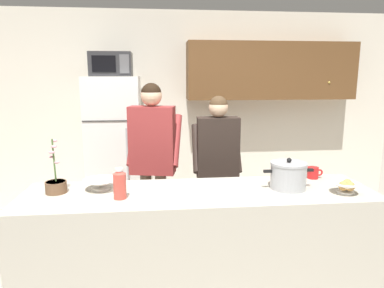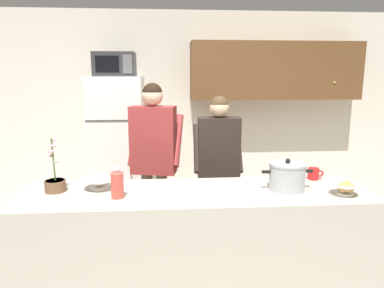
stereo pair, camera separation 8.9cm
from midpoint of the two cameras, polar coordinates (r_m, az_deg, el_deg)
name	(u,v)px [view 1 (the left image)]	position (r m, az deg, el deg)	size (l,w,h in m)	color
back_wall_unit	(199,102)	(4.70, 0.63, 6.97)	(6.00, 0.48, 2.60)	silver
kitchen_island	(199,249)	(2.74, 0.27, -16.98)	(2.59, 0.68, 0.92)	#BCB7A8
refrigerator	(115,149)	(4.38, -13.15, -0.76)	(0.64, 0.68, 1.76)	white
microwave	(111,64)	(4.28, -13.79, 12.66)	(0.48, 0.37, 0.28)	#2D2D30
person_near_pot	(153,149)	(3.37, -7.27, -0.80)	(0.58, 0.50, 1.70)	#726656
person_by_sink	(218,158)	(3.37, 3.49, -2.28)	(0.49, 0.42, 1.58)	black
cooking_pot	(288,176)	(2.68, 14.74, -5.07)	(0.38, 0.27, 0.24)	#ADAFB5
coffee_mug	(313,173)	(3.03, 18.62, -4.52)	(0.13, 0.09, 0.10)	red
bread_bowl	(346,187)	(2.71, 23.25, -6.52)	(0.20, 0.20, 0.10)	white
empty_bowl	(100,184)	(2.68, -15.82, -6.34)	(0.25, 0.25, 0.08)	white
bottle_near_edge	(120,184)	(2.45, -12.89, -6.44)	(0.09, 0.09, 0.22)	#D84C3F
potted_orchid	(56,184)	(2.71, -22.46, -6.16)	(0.15, 0.15, 0.40)	brown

